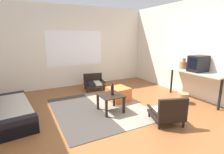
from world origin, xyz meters
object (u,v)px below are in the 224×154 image
armchair_by_window (94,82)px  wicker_basket (183,98)px  armchair_striped_foreground (168,112)px  coffee_table (110,98)px  glass_bottle (112,90)px  couch (6,110)px  clay_vase (183,65)px  crt_television (198,64)px  console_shelf (194,74)px  ottoman_orange (118,94)px

armchair_by_window → wicker_basket: bearing=-54.1°
armchair_striped_foreground → wicker_basket: bearing=28.2°
wicker_basket → coffee_table: bearing=168.0°
armchair_by_window → armchair_striped_foreground: (0.41, -2.86, 0.01)m
armchair_by_window → glass_bottle: bearing=-98.9°
couch → clay_vase: bearing=-8.1°
crt_television → clay_vase: bearing=89.6°
armchair_by_window → armchair_striped_foreground: bearing=-81.8°
console_shelf → glass_bottle: size_ratio=5.75×
glass_bottle → armchair_striped_foreground: bearing=-55.5°
armchair_striped_foreground → clay_vase: clay_vase is taller
couch → armchair_by_window: bearing=26.2°
couch → armchair_by_window: couch is taller
wicker_basket → clay_vase: bearing=46.8°
clay_vase → glass_bottle: size_ratio=1.07×
clay_vase → couch: bearing=171.9°
console_shelf → coffee_table: bearing=170.9°
ottoman_orange → glass_bottle: (-0.48, -0.55, 0.34)m
glass_bottle → ottoman_orange: bearing=49.2°
console_shelf → clay_vase: (0.00, 0.36, 0.19)m
coffee_table → wicker_basket: (1.93, -0.41, -0.19)m
armchair_striped_foreground → crt_television: crt_television is taller
console_shelf → wicker_basket: bearing=-173.9°
ottoman_orange → console_shelf: (1.80, -0.89, 0.55)m
crt_television → console_shelf: bearing=88.0°
wicker_basket → couch: bearing=165.7°
armchair_by_window → crt_television: 3.12m
coffee_table → armchair_striped_foreground: armchair_striped_foreground is taller
clay_vase → glass_bottle: clay_vase is taller
couch → coffee_table: couch is taller
armchair_striped_foreground → clay_vase: bearing=33.6°
coffee_table → console_shelf: bearing=-9.1°
couch → armchair_by_window: size_ratio=2.64×
coffee_table → clay_vase: 2.38m
armchair_striped_foreground → console_shelf: bearing=23.4°
console_shelf → wicker_basket: 0.71m
console_shelf → couch: bearing=167.3°
couch → ottoman_orange: bearing=-2.2°
clay_vase → armchair_striped_foreground: bearing=-146.4°
armchair_striped_foreground → glass_bottle: bearing=124.5°
console_shelf → wicker_basket: size_ratio=5.89×
couch → console_shelf: bearing=-12.7°
coffee_table → armchair_striped_foreground: bearing=-55.1°
crt_television → coffee_table: bearing=168.8°
crt_television → armchair_striped_foreground: bearing=-159.3°
coffee_table → console_shelf: size_ratio=0.34×
armchair_by_window → wicker_basket: size_ratio=2.59×
crt_television → glass_bottle: 2.36m
coffee_table → wicker_basket: 1.98m
couch → crt_television: crt_television is taller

